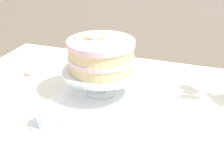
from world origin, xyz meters
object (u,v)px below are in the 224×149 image
cake_stand (101,74)px  teacup (49,119)px  dining_table (119,135)px  layer_cake (101,55)px

cake_stand → teacup: size_ratio=2.28×
dining_table → layer_cake: (-0.11, 0.11, 0.25)m
cake_stand → teacup: bearing=-106.5°
dining_table → teacup: size_ratio=11.01×
layer_cake → teacup: layer_cake is taller
teacup → dining_table: bearing=39.0°
layer_cake → dining_table: bearing=-45.6°
dining_table → cake_stand: cake_stand is taller
cake_stand → layer_cake: layer_cake is taller
cake_stand → teacup: (-0.08, -0.26, -0.06)m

